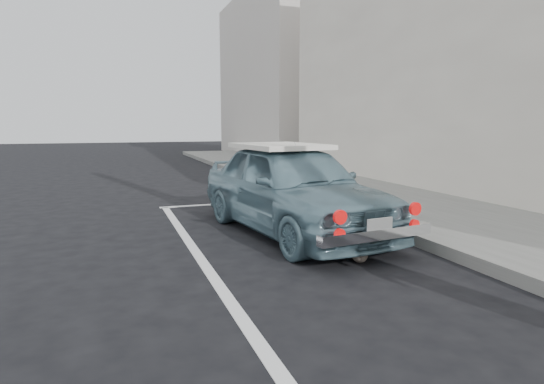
{
  "coord_description": "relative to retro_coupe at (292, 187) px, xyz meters",
  "views": [
    {
      "loc": [
        -1.84,
        -2.12,
        1.55
      ],
      "look_at": [
        -0.02,
        2.95,
        0.75
      ],
      "focal_mm": 30.0,
      "sensor_mm": 36.0,
      "label": 1
    }
  ],
  "objects": [
    {
      "name": "ground",
      "position": [
        -0.61,
        -3.85,
        -0.66
      ],
      "size": [
        80.0,
        80.0,
        0.0
      ],
      "primitive_type": "plane",
      "color": "black",
      "rests_on": "ground"
    },
    {
      "name": "sidewalk",
      "position": [
        2.59,
        -1.85,
        -0.59
      ],
      "size": [
        2.8,
        40.0,
        0.15
      ],
      "primitive_type": "cube",
      "color": "#63645F",
      "rests_on": "ground"
    },
    {
      "name": "building_far",
      "position": [
        5.74,
        16.15,
        3.34
      ],
      "size": [
        3.5,
        10.0,
        8.0
      ],
      "primitive_type": "cube",
      "color": "beige",
      "rests_on": "ground"
    },
    {
      "name": "pline_front",
      "position": [
        -0.11,
        2.65,
        -0.66
      ],
      "size": [
        3.0,
        0.12,
        0.01
      ],
      "primitive_type": "cube",
      "color": "silver",
      "rests_on": "ground"
    },
    {
      "name": "pline_side",
      "position": [
        -1.51,
        -0.85,
        -0.66
      ],
      "size": [
        0.12,
        7.0,
        0.01
      ],
      "primitive_type": "cube",
      "color": "silver",
      "rests_on": "ground"
    },
    {
      "name": "retro_coupe",
      "position": [
        0.0,
        0.0,
        0.0
      ],
      "size": [
        2.01,
        4.0,
        1.31
      ],
      "rotation": [
        0.0,
        0.0,
        0.12
      ],
      "color": "slate",
      "rests_on": "ground"
    },
    {
      "name": "cat",
      "position": [
        0.17,
        -1.61,
        -0.56
      ],
      "size": [
        0.29,
        0.39,
        0.23
      ],
      "rotation": [
        0.0,
        0.0,
        -0.41
      ],
      "color": "#786A5B",
      "rests_on": "ground"
    }
  ]
}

